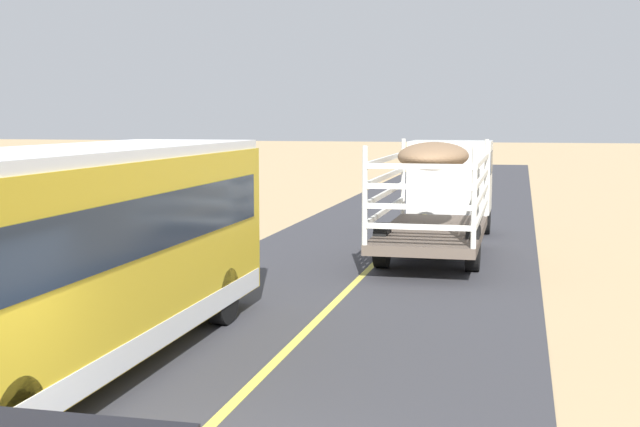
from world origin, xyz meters
TOP-DOWN VIEW (x-y plane):
  - livestock_truck at (1.35, 17.54)m, footprint 2.53×9.70m
  - bus at (-2.67, 3.44)m, footprint 2.54×10.00m
  - boulder_near_shoulder at (-16.95, 29.14)m, footprint 1.17×1.32m

SIDE VIEW (x-z plane):
  - boulder_near_shoulder at x=-16.95m, z-range 0.00..0.73m
  - bus at x=-2.67m, z-range 0.14..3.35m
  - livestock_truck at x=1.35m, z-range 0.28..3.30m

